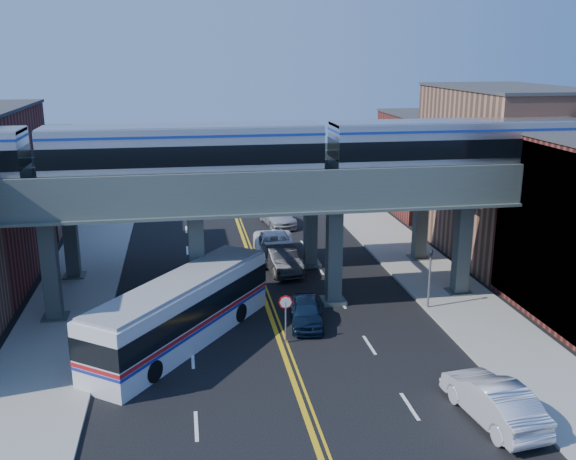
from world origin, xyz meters
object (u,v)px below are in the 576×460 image
(stop_sign, at_px, (286,311))
(car_parked_curb, at_px, (493,400))
(traffic_signal, at_px, (430,272))
(car_lane_d, at_px, (277,216))
(transit_bus, at_px, (182,312))
(car_lane_a, at_px, (306,312))
(car_lane_c, at_px, (275,246))
(transit_train, at_px, (185,153))
(car_lane_b, at_px, (281,258))

(stop_sign, distance_m, car_parked_curb, 11.16)
(traffic_signal, xyz_separation_m, car_lane_d, (-5.84, 20.33, -1.49))
(car_lane_d, height_order, car_parked_curb, car_parked_curb)
(transit_bus, relative_size, car_lane_a, 2.78)
(car_lane_c, relative_size, car_lane_d, 1.14)
(transit_bus, xyz_separation_m, car_lane_c, (6.74, 13.29, -0.80))
(transit_bus, height_order, car_lane_a, transit_bus)
(stop_sign, distance_m, car_lane_d, 23.55)
(stop_sign, bearing_deg, car_lane_a, 54.68)
(transit_bus, bearing_deg, stop_sign, -64.35)
(car_lane_a, height_order, car_lane_d, car_lane_d)
(transit_bus, relative_size, car_lane_c, 1.86)
(transit_train, distance_m, car_parked_curb, 19.84)
(traffic_signal, height_order, transit_bus, traffic_signal)
(car_lane_a, relative_size, car_parked_curb, 0.80)
(car_parked_curb, bearing_deg, car_lane_c, -83.52)
(stop_sign, relative_size, traffic_signal, 0.64)
(car_lane_b, height_order, car_lane_c, car_lane_b)
(car_lane_b, bearing_deg, transit_bus, -129.39)
(transit_train, bearing_deg, car_lane_c, 56.13)
(transit_bus, distance_m, car_parked_curb, 15.65)
(car_lane_d, bearing_deg, traffic_signal, -81.50)
(car_lane_b, bearing_deg, car_parked_curb, -80.12)
(car_lane_b, height_order, car_lane_d, car_lane_b)
(stop_sign, xyz_separation_m, transit_bus, (-5.24, 0.99, -0.08))
(stop_sign, distance_m, transit_bus, 5.33)
(traffic_signal, height_order, car_lane_d, traffic_signal)
(traffic_signal, distance_m, car_lane_b, 11.18)
(traffic_signal, relative_size, car_parked_curb, 0.76)
(car_lane_d, bearing_deg, car_parked_curb, -90.16)
(transit_train, bearing_deg, car_parked_curb, -48.60)
(transit_train, distance_m, car_lane_b, 12.15)
(car_lane_b, bearing_deg, car_lane_d, 76.50)
(transit_train, relative_size, car_lane_a, 10.84)
(traffic_signal, relative_size, car_lane_b, 0.75)
(car_lane_c, bearing_deg, car_lane_b, -85.87)
(traffic_signal, bearing_deg, car_lane_d, 106.02)
(car_parked_curb, bearing_deg, car_lane_a, -69.39)
(car_lane_d, bearing_deg, transit_bus, -117.90)
(car_parked_curb, bearing_deg, car_lane_b, -81.49)
(stop_sign, xyz_separation_m, car_lane_c, (1.50, 14.28, -0.87))
(car_lane_c, height_order, car_lane_d, car_lane_c)
(car_lane_c, bearing_deg, transit_train, -119.74)
(transit_train, bearing_deg, car_lane_b, 45.15)
(car_lane_a, bearing_deg, transit_train, 162.96)
(transit_train, bearing_deg, car_lane_a, -24.83)
(traffic_signal, relative_size, car_lane_c, 0.64)
(transit_train, height_order, car_lane_b, transit_train)
(car_lane_a, bearing_deg, car_lane_d, 93.59)
(car_lane_c, bearing_deg, stop_sign, -91.87)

